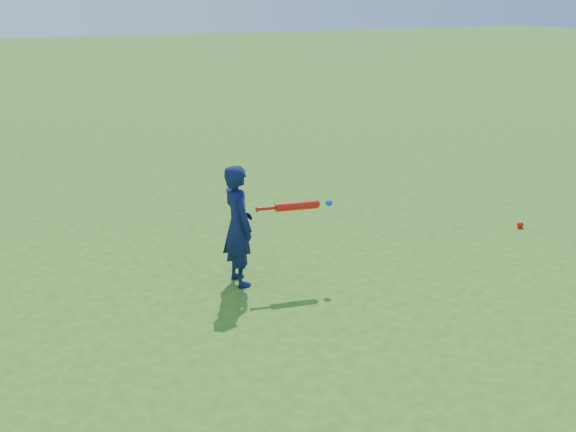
# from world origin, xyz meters

# --- Properties ---
(ground) EXTENTS (80.00, 80.00, 0.00)m
(ground) POSITION_xyz_m (0.00, 0.00, 0.00)
(ground) COLOR #326718
(ground) RESTS_ON ground
(child) EXTENTS (0.31, 0.45, 1.20)m
(child) POSITION_xyz_m (-0.76, 0.08, 0.60)
(child) COLOR #0D1740
(child) RESTS_ON ground
(ground_ball_red) EXTENTS (0.08, 0.08, 0.08)m
(ground_ball_red) POSITION_xyz_m (2.92, 0.18, 0.04)
(ground_ball_red) COLOR red
(ground_ball_red) RESTS_ON ground
(bat_swing) EXTENTS (0.77, 0.17, 0.09)m
(bat_swing) POSITION_xyz_m (-0.17, -0.05, 0.77)
(bat_swing) COLOR red
(bat_swing) RESTS_ON ground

